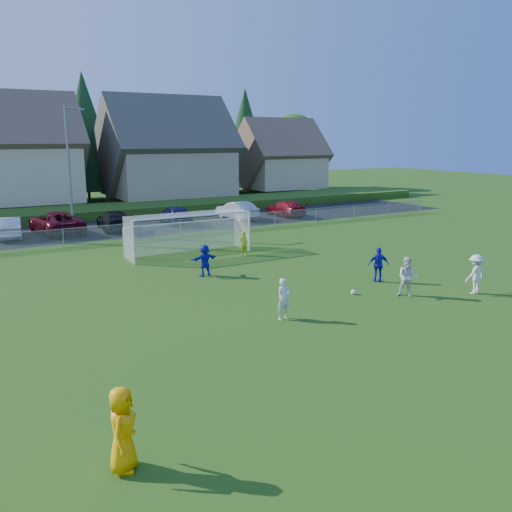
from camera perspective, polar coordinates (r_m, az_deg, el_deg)
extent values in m
plane|color=#193D0C|center=(19.68, 12.05, -8.32)|extent=(160.00, 160.00, 0.00)
plane|color=black|center=(43.38, -13.22, 2.97)|extent=(60.00, 60.00, 0.00)
cube|color=#1E420F|center=(50.47, -15.83, 4.57)|extent=(70.00, 6.00, 0.80)
sphere|color=white|center=(24.59, 10.21, -3.76)|extent=(0.22, 0.22, 0.22)
imported|color=#FF9F05|center=(12.13, -13.89, -17.30)|extent=(0.98, 1.09, 1.86)
imported|color=silver|center=(20.83, 2.92, -4.55)|extent=(0.63, 0.46, 1.61)
imported|color=silver|center=(24.61, 15.65, -2.14)|extent=(1.08, 1.09, 1.77)
imported|color=silver|center=(26.11, 22.10, -1.78)|extent=(1.17, 0.69, 1.78)
imported|color=#1217AA|center=(26.82, 12.78, -0.89)|extent=(1.07, 0.86, 1.69)
imported|color=#1217AA|center=(27.40, -5.41, -0.45)|extent=(1.54, 0.65, 1.61)
imported|color=#ADD318|center=(32.07, -1.34, 1.35)|extent=(0.54, 0.36, 1.45)
imported|color=silver|center=(41.38, -24.54, 2.74)|extent=(2.07, 4.57, 1.46)
imported|color=#4E0817|center=(41.97, -20.30, 3.34)|extent=(3.37, 6.16, 1.64)
imported|color=black|center=(42.18, -14.69, 3.63)|extent=(2.55, 5.25, 1.47)
imported|color=#121742|center=(44.27, -8.52, 4.33)|extent=(2.11, 4.59, 1.52)
imported|color=#B4B4B4|center=(46.43, -2.02, 4.82)|extent=(2.02, 4.69, 1.50)
imported|color=maroon|center=(48.38, 3.11, 5.04)|extent=(2.08, 4.78, 1.37)
cylinder|color=white|center=(30.35, -12.76, 1.36)|extent=(0.12, 0.12, 2.44)
cylinder|color=white|center=(33.25, -0.72, 2.62)|extent=(0.12, 0.12, 2.44)
cylinder|color=white|center=(31.43, -6.52, 4.22)|extent=(7.30, 0.12, 0.12)
cylinder|color=white|center=(32.10, -13.73, 1.32)|extent=(0.08, 0.08, 1.80)
cylinder|color=white|center=(34.86, -2.19, 2.53)|extent=(0.08, 0.08, 1.80)
cylinder|color=white|center=(33.16, -7.77, 3.49)|extent=(7.30, 0.08, 0.08)
cube|color=silver|center=(33.31, -7.72, 1.96)|extent=(7.30, 0.02, 1.80)
cube|color=silver|center=(31.19, -13.27, 1.63)|extent=(0.02, 1.80, 2.44)
cube|color=silver|center=(34.02, -1.47, 2.84)|extent=(0.02, 1.80, 2.44)
cube|color=silver|center=(32.24, -7.17, 4.41)|extent=(7.30, 1.80, 0.02)
cube|color=gray|center=(38.05, -10.80, 3.57)|extent=(52.00, 0.03, 0.03)
cube|color=gray|center=(38.14, -10.77, 2.72)|extent=(52.00, 0.02, 1.14)
cylinder|color=gray|center=(38.14, -10.77, 2.72)|extent=(0.06, 0.06, 1.20)
cylinder|color=gray|center=(52.80, 16.88, 5.05)|extent=(0.06, 0.06, 1.20)
cylinder|color=slate|center=(40.33, -19.05, 8.36)|extent=(0.18, 0.18, 9.00)
cylinder|color=slate|center=(40.41, -18.78, 14.50)|extent=(1.20, 0.12, 0.12)
cube|color=slate|center=(40.54, -17.92, 14.48)|extent=(0.36, 0.18, 0.12)
cube|color=#C6B58E|center=(56.91, -24.04, 8.00)|extent=(11.00, 9.00, 5.50)
pyramid|color=brown|center=(56.99, -24.74, 15.73)|extent=(12.10, 9.90, 4.96)
cube|color=tan|center=(59.61, -9.31, 8.81)|extent=(12.00, 10.00, 5.00)
pyramid|color=#4C473F|center=(59.67, -9.59, 16.51)|extent=(13.20, 11.00, 5.52)
cube|color=tan|center=(67.41, 2.48, 8.93)|extent=(9.00, 8.00, 4.00)
pyramid|color=brown|center=(67.32, 2.53, 14.38)|extent=(9.90, 8.80, 4.41)
cylinder|color=#382616|center=(63.46, -17.15, 6.18)|extent=(0.30, 0.30, 1.20)
cone|color=#143819|center=(63.15, -17.56, 12.41)|extent=(7.28, 7.28, 12.60)
cylinder|color=#382616|center=(68.22, -9.38, 8.13)|extent=(0.36, 0.36, 3.96)
sphere|color=#2B5B19|center=(68.05, -9.53, 12.19)|extent=(8.36, 8.36, 8.36)
cylinder|color=#382616|center=(70.80, -1.13, 7.32)|extent=(0.30, 0.30, 1.20)
cone|color=#143819|center=(70.52, -1.15, 12.54)|extent=(6.76, 6.76, 11.70)
cylinder|color=#382616|center=(75.77, 3.82, 8.54)|extent=(0.36, 0.36, 3.60)
sphere|color=#2B5B19|center=(75.61, 3.87, 11.87)|extent=(7.60, 7.60, 7.60)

